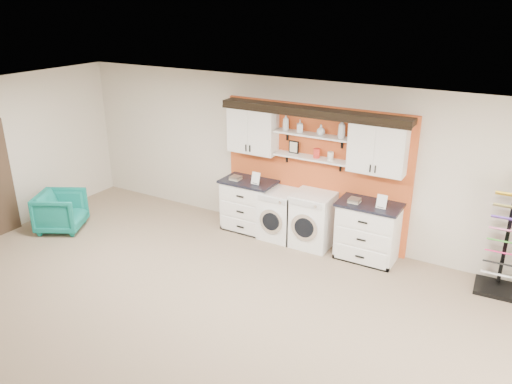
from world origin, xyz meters
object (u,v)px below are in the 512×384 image
Objects in this scene: base_cabinet_right at (368,231)px; washer at (280,214)px; armchair at (61,211)px; sample_rack at (503,258)px; dryer at (313,220)px; base_cabinet_left at (249,205)px.

base_cabinet_right is 1.13× the size of washer.
washer reaches higher than armchair.
washer is 0.51× the size of sample_rack.
sample_rack is (2.99, 0.04, 0.06)m from dryer.
washer is 3.63m from sample_rack.
base_cabinet_left is 0.57× the size of sample_rack.
dryer is (-0.98, -0.00, -0.01)m from base_cabinet_right.
armchair is (-3.66, -1.76, -0.08)m from washer.
base_cabinet_right is 2.02m from sample_rack.
base_cabinet_right is at bearing -0.00° from base_cabinet_left.
base_cabinet_right is at bearing 0.12° from washer.
dryer is (0.63, -0.00, 0.03)m from washer.
sample_rack reaches higher than armchair.
base_cabinet_right reaches higher than armchair.
base_cabinet_right reaches higher than base_cabinet_left.
base_cabinet_left is at bearing 180.00° from base_cabinet_right.
washer is 4.06m from armchair.
base_cabinet_left is 1.28m from dryer.
dryer is at bearing -179.80° from base_cabinet_right.
dryer is (1.28, -0.00, -0.00)m from base_cabinet_left.
base_cabinet_left is at bearing 179.70° from washer.
sample_rack reaches higher than washer.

